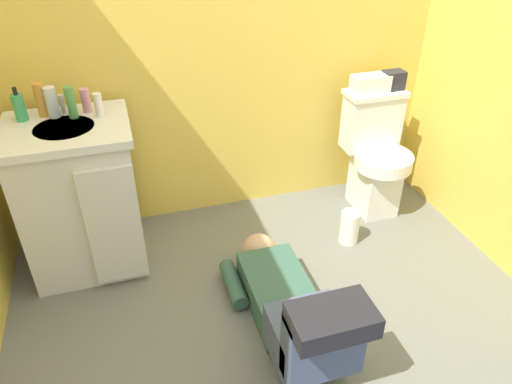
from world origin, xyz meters
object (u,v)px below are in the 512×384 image
object	(u,v)px
tissue_box	(370,83)
bottle_pink	(86,101)
person_plumber	(291,307)
bottle_white	(98,105)
bottle_amber	(41,100)
vanity_cabinet	(81,197)
bottle_clear	(52,102)
soap_dispenser	(19,107)
bottle_green	(71,102)
toilet	(375,155)
toiletry_bag	(393,80)
faucet	(62,105)
paper_towel_roll	(350,227)

from	to	relation	value
tissue_box	bottle_pink	distance (m)	1.58
person_plumber	bottle_white	xyz separation A→B (m)	(-0.70, 0.89, 0.70)
person_plumber	bottle_amber	world-z (taller)	bottle_amber
vanity_cabinet	bottle_clear	size ratio (longest dim) A/B	5.44
soap_dispenser	bottle_white	world-z (taller)	soap_dispenser
person_plumber	bottle_green	distance (m)	1.42
toilet	bottle_pink	bearing A→B (deg)	176.75
vanity_cabinet	toiletry_bag	distance (m)	1.88
faucet	paper_towel_roll	bearing A→B (deg)	-16.25
vanity_cabinet	tissue_box	bearing A→B (deg)	4.64
tissue_box	paper_towel_roll	distance (m)	0.85
vanity_cabinet	toiletry_bag	bearing A→B (deg)	4.26
bottle_amber	paper_towel_roll	size ratio (longest dim) A/B	0.83
tissue_box	bottle_pink	xyz separation A→B (m)	(-1.58, 0.00, 0.08)
bottle_clear	toiletry_bag	bearing A→B (deg)	0.39
bottle_green	bottle_pink	bearing A→B (deg)	37.34
toilet	bottle_green	distance (m)	1.77
bottle_pink	bottle_white	xyz separation A→B (m)	(0.06, -0.08, -0.00)
bottle_clear	bottle_pink	xyz separation A→B (m)	(0.16, 0.01, -0.01)
toiletry_bag	bottle_amber	size ratio (longest dim) A/B	0.73
toilet	vanity_cabinet	size ratio (longest dim) A/B	0.91
toilet	bottle_amber	xyz separation A→B (m)	(-1.83, 0.10, 0.54)
person_plumber	toilet	bearing A→B (deg)	45.01
bottle_amber	bottle_green	xyz separation A→B (m)	(0.14, -0.06, -0.01)
faucet	bottle_clear	bearing A→B (deg)	-153.27
bottle_amber	bottle_pink	distance (m)	0.20
person_plumber	toiletry_bag	bearing A→B (deg)	44.58
bottle_clear	bottle_pink	distance (m)	0.16
tissue_box	person_plumber	bearing A→B (deg)	-130.65
vanity_cabinet	tissue_box	size ratio (longest dim) A/B	3.73
faucet	person_plumber	size ratio (longest dim) A/B	0.09
toiletry_bag	bottle_green	bearing A→B (deg)	-178.46
person_plumber	bottle_amber	xyz separation A→B (m)	(-0.96, 0.97, 0.73)
tissue_box	bottle_amber	size ratio (longest dim) A/B	1.30
toilet	vanity_cabinet	world-z (taller)	vanity_cabinet
bottle_amber	bottle_white	bearing A→B (deg)	-18.67
toilet	person_plumber	distance (m)	1.25
person_plumber	paper_towel_roll	xyz separation A→B (m)	(0.57, 0.55, -0.07)
toiletry_bag	bottle_amber	distance (m)	1.93
vanity_cabinet	person_plumber	distance (m)	1.22
faucet	bottle_pink	size ratio (longest dim) A/B	0.83
bottle_amber	bottle_green	distance (m)	0.15
bottle_clear	bottle_white	bearing A→B (deg)	-16.40
toiletry_bag	toilet	bearing A→B (deg)	-139.23
toilet	soap_dispenser	distance (m)	2.00
toiletry_bag	soap_dispenser	distance (m)	2.03
person_plumber	bottle_clear	distance (m)	1.50
person_plumber	faucet	bearing A→B (deg)	131.72
bottle_amber	paper_towel_roll	bearing A→B (deg)	-15.46
toilet	bottle_white	size ratio (longest dim) A/B	6.27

